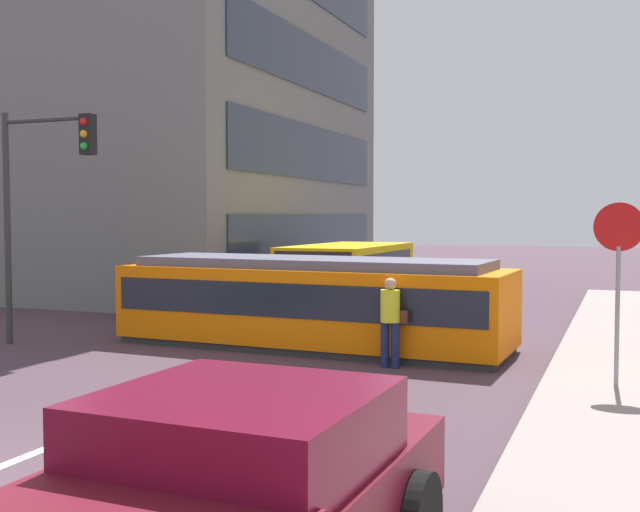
{
  "coord_description": "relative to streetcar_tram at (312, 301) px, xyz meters",
  "views": [
    {
      "loc": [
        6.44,
        -5.63,
        2.8
      ],
      "look_at": [
        0.53,
        9.22,
        1.98
      ],
      "focal_mm": 43.24,
      "sensor_mm": 36.0,
      "label": 1
    }
  ],
  "objects": [
    {
      "name": "ground_plane",
      "position": [
        -0.2,
        0.44,
        -0.99
      ],
      "size": [
        120.0,
        120.0,
        0.0
      ],
      "primitive_type": "plane",
      "color": "#4B3742"
    },
    {
      "name": "lane_stripe_1",
      "position": [
        -0.2,
        -7.56,
        -0.99
      ],
      "size": [
        0.16,
        2.4,
        0.01
      ],
      "primitive_type": "cube",
      "color": "silver",
      "rests_on": "ground"
    },
    {
      "name": "lane_stripe_2",
      "position": [
        -0.2,
        -3.56,
        -0.99
      ],
      "size": [
        0.16,
        2.4,
        0.01
      ],
      "primitive_type": "cube",
      "color": "silver",
      "rests_on": "ground"
    },
    {
      "name": "lane_stripe_3",
      "position": [
        -0.2,
        6.0,
        -0.99
      ],
      "size": [
        0.16,
        2.4,
        0.01
      ],
      "primitive_type": "cube",
      "color": "silver",
      "rests_on": "ground"
    },
    {
      "name": "lane_stripe_4",
      "position": [
        -0.2,
        12.0,
        -0.99
      ],
      "size": [
        0.16,
        2.4,
        0.01
      ],
      "primitive_type": "cube",
      "color": "silver",
      "rests_on": "ground"
    },
    {
      "name": "corner_building",
      "position": [
        -13.33,
        10.67,
        5.41
      ],
      "size": [
        17.91,
        14.91,
        12.8
      ],
      "color": "slate",
      "rests_on": "ground"
    },
    {
      "name": "streetcar_tram",
      "position": [
        0.0,
        0.0,
        0.0
      ],
      "size": [
        8.52,
        2.85,
        1.92
      ],
      "color": "orange",
      "rests_on": "ground"
    },
    {
      "name": "city_bus",
      "position": [
        -1.58,
        6.74,
        0.12
      ],
      "size": [
        2.58,
        5.7,
        1.95
      ],
      "color": "gold",
      "rests_on": "ground"
    },
    {
      "name": "pedestrian_crossing",
      "position": [
        2.22,
        -1.56,
        -0.05
      ],
      "size": [
        0.5,
        0.36,
        1.67
      ],
      "color": "navy",
      "rests_on": "ground"
    },
    {
      "name": "parked_sedan_mid",
      "position": [
        -5.59,
        3.96,
        -0.37
      ],
      "size": [
        2.0,
        4.06,
        1.19
      ],
      "color": "black",
      "rests_on": "ground"
    },
    {
      "name": "parked_sedan_far",
      "position": [
        -5.91,
        10.05,
        -0.37
      ],
      "size": [
        2.15,
        4.25,
        1.19
      ],
      "color": "silver",
      "rests_on": "ground"
    },
    {
      "name": "parked_sedan_furthest",
      "position": [
        -5.76,
        15.64,
        -0.37
      ],
      "size": [
        1.98,
        4.37,
        1.19
      ],
      "color": "#0E4491",
      "rests_on": "ground"
    },
    {
      "name": "stop_sign",
      "position": [
        6.13,
        -2.36,
        1.2
      ],
      "size": [
        0.76,
        0.07,
        2.88
      ],
      "color": "gray",
      "rests_on": "sidewalk_curb_right"
    },
    {
      "name": "traffic_light_mast",
      "position": [
        -5.42,
        -2.09,
        2.52
      ],
      "size": [
        2.4,
        0.33,
        5.05
      ],
      "color": "#333333",
      "rests_on": "ground"
    }
  ]
}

